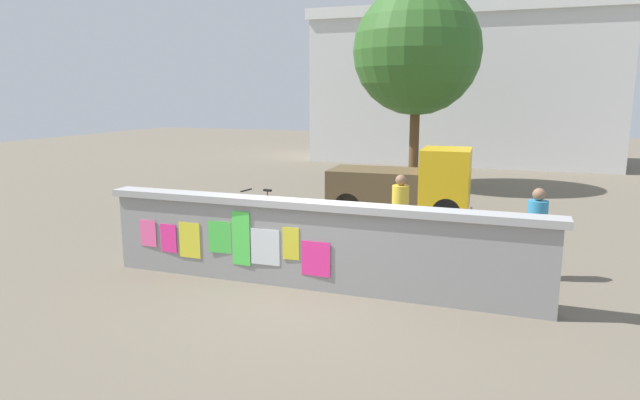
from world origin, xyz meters
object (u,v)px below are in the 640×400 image
object	(u,v)px
auto_rickshaw_truck	(407,184)
tree_roadside	(417,51)
person_bystander	(400,206)
person_walking	(537,224)
bicycle_near	(334,229)
bicycle_far	(263,213)
motorcycle	(500,230)

from	to	relation	value
auto_rickshaw_truck	tree_roadside	bearing A→B (deg)	98.55
person_bystander	tree_roadside	bearing A→B (deg)	98.72
auto_rickshaw_truck	person_bystander	bearing A→B (deg)	-81.02
person_bystander	person_walking	bearing A→B (deg)	-17.18
bicycle_near	person_walking	xyz separation A→B (m)	(4.01, -0.85, 0.62)
bicycle_far	person_bystander	distance (m)	3.81
bicycle_near	tree_roadside	size ratio (longest dim) A/B	0.25
person_bystander	tree_roadside	size ratio (longest dim) A/B	0.24
motorcycle	tree_roadside	xyz separation A→B (m)	(-3.22, 7.62, 4.16)
person_bystander	auto_rickshaw_truck	bearing A→B (deg)	98.98
auto_rickshaw_truck	person_walking	distance (m)	5.15
motorcycle	person_bystander	size ratio (longest dim) A/B	1.17
auto_rickshaw_truck	bicycle_near	size ratio (longest dim) A/B	2.20
bicycle_far	tree_roadside	distance (m)	8.78
bicycle_near	tree_roadside	bearing A→B (deg)	88.97
motorcycle	person_walking	distance (m)	1.77
bicycle_far	tree_roadside	size ratio (longest dim) A/B	0.25
auto_rickshaw_truck	tree_roadside	world-z (taller)	tree_roadside
bicycle_far	person_walking	size ratio (longest dim) A/B	1.05
auto_rickshaw_truck	person_walking	xyz separation A→B (m)	(3.10, -4.12, 0.09)
person_walking	person_bystander	bearing A→B (deg)	162.82
bicycle_far	person_bystander	bearing A→B (deg)	-16.48
person_walking	tree_roadside	distance (m)	10.60
auto_rickshaw_truck	person_walking	size ratio (longest dim) A/B	2.26
person_walking	tree_roadside	world-z (taller)	tree_roadside
auto_rickshaw_truck	motorcycle	size ratio (longest dim) A/B	1.92
bicycle_far	person_bystander	world-z (taller)	person_bystander
tree_roadside	bicycle_near	bearing A→B (deg)	-91.03
auto_rickshaw_truck	tree_roadside	xyz separation A→B (m)	(-0.76, 5.06, 3.72)
motorcycle	auto_rickshaw_truck	bearing A→B (deg)	133.90
tree_roadside	bicycle_far	bearing A→B (deg)	-107.55
motorcycle	person_bystander	distance (m)	2.14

